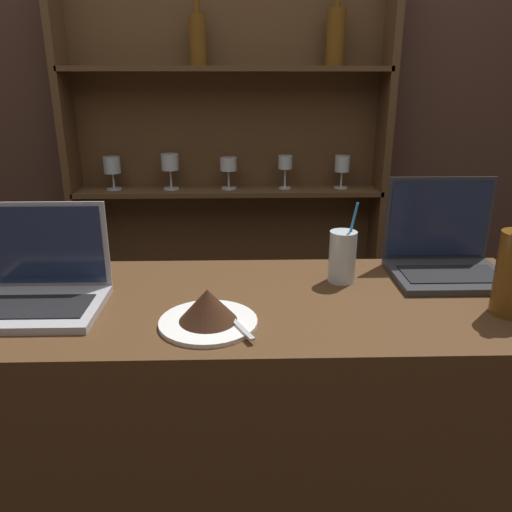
% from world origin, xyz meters
% --- Properties ---
extents(bar_counter, '(1.60, 0.55, 1.01)m').
position_xyz_m(bar_counter, '(0.00, 0.28, 0.51)').
color(bar_counter, '#4C3019').
rests_on(bar_counter, ground_plane).
extents(back_wall, '(7.00, 0.06, 2.70)m').
position_xyz_m(back_wall, '(0.00, 1.38, 1.35)').
color(back_wall, '#4C3328').
rests_on(back_wall, ground_plane).
extents(back_shelf, '(1.32, 0.18, 1.94)m').
position_xyz_m(back_shelf, '(0.00, 1.30, 1.01)').
color(back_shelf, brown).
rests_on(back_shelf, ground_plane).
extents(laptop_near, '(0.31, 0.23, 0.23)m').
position_xyz_m(laptop_near, '(-0.42, 0.25, 1.06)').
color(laptop_near, '#ADADB2').
rests_on(laptop_near, bar_counter).
extents(laptop_far, '(0.30, 0.23, 0.25)m').
position_xyz_m(laptop_far, '(0.60, 0.43, 1.07)').
color(laptop_far, '#333338').
rests_on(laptop_far, bar_counter).
extents(cake_plate, '(0.21, 0.21, 0.08)m').
position_xyz_m(cake_plate, '(-0.02, 0.14, 1.04)').
color(cake_plate, white).
rests_on(cake_plate, bar_counter).
extents(water_glass, '(0.07, 0.07, 0.21)m').
position_xyz_m(water_glass, '(0.31, 0.38, 1.08)').
color(water_glass, silver).
rests_on(water_glass, bar_counter).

